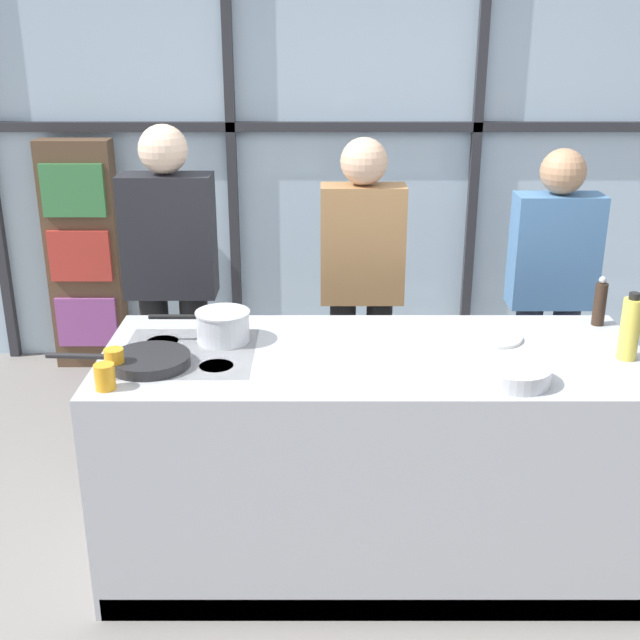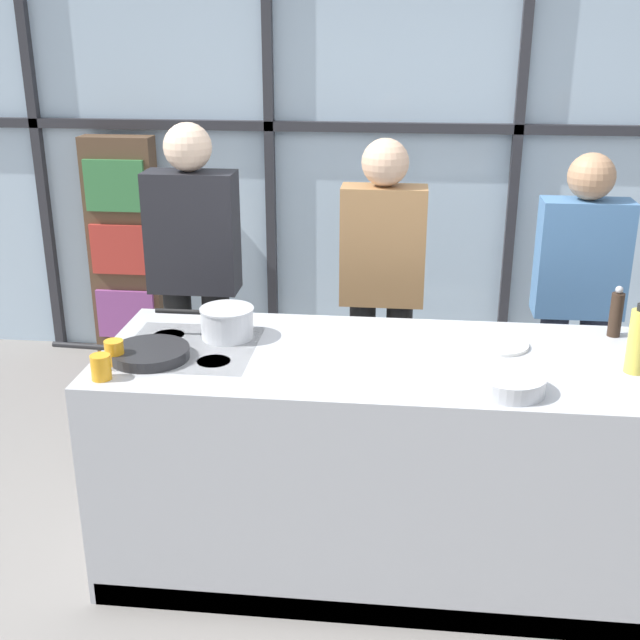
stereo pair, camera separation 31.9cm
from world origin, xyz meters
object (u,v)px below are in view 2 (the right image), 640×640
object	(u,v)px
spectator_far_left	(195,269)
frying_pan	(148,353)
mixing_bowl	(510,383)
juice_glass_near	(101,367)
spectator_center_right	(578,294)
saucepan	(227,322)
juice_glass_far	(114,352)
white_plate	(498,344)
pepper_grinder	(616,313)
spectator_center_left	(382,280)
oil_bottle	(638,341)

from	to	relation	value
spectator_far_left	frying_pan	size ratio (longest dim) A/B	3.09
mixing_bowl	juice_glass_near	size ratio (longest dim) A/B	2.67
spectator_far_left	spectator_center_right	bearing A→B (deg)	-180.00
saucepan	juice_glass_far	xyz separation A→B (m)	(-0.36, -0.31, -0.02)
white_plate	juice_glass_near	distance (m)	1.54
pepper_grinder	juice_glass_far	bearing A→B (deg)	-165.47
spectator_center_left	juice_glass_near	xyz separation A→B (m)	(-0.97, -1.30, 0.04)
saucepan	juice_glass_near	xyz separation A→B (m)	(-0.36, -0.45, -0.02)
spectator_far_left	pepper_grinder	distance (m)	2.05
saucepan	oil_bottle	bearing A→B (deg)	-6.54
saucepan	juice_glass_near	bearing A→B (deg)	-128.54
frying_pan	juice_glass_far	distance (m)	0.13
mixing_bowl	oil_bottle	xyz separation A→B (m)	(0.48, 0.22, 0.09)
oil_bottle	juice_glass_near	size ratio (longest dim) A/B	2.85
mixing_bowl	juice_glass_far	distance (m)	1.46
saucepan	juice_glass_near	world-z (taller)	saucepan
pepper_grinder	juice_glass_far	world-z (taller)	pepper_grinder
mixing_bowl	pepper_grinder	distance (m)	0.77
spectator_far_left	juice_glass_far	distance (m)	1.16
frying_pan	juice_glass_far	world-z (taller)	juice_glass_far
white_plate	oil_bottle	bearing A→B (deg)	-23.21
spectator_center_right	spectator_center_left	bearing A→B (deg)	0.00
spectator_center_left	frying_pan	world-z (taller)	spectator_center_left
spectator_far_left	spectator_center_left	distance (m)	0.96
pepper_grinder	spectator_far_left	bearing A→B (deg)	161.39
mixing_bowl	juice_glass_near	world-z (taller)	juice_glass_near
spectator_far_left	spectator_center_right	size ratio (longest dim) A/B	1.07
frying_pan	oil_bottle	world-z (taller)	oil_bottle
spectator_far_left	juice_glass_far	xyz separation A→B (m)	(-0.01, -1.16, 0.02)
juice_glass_near	juice_glass_far	bearing A→B (deg)	90.00
saucepan	frying_pan	bearing A→B (deg)	-135.60
spectator_far_left	oil_bottle	distance (m)	2.19
frying_pan	oil_bottle	xyz separation A→B (m)	(1.83, 0.07, 0.10)
saucepan	mixing_bowl	size ratio (longest dim) A/B	1.64
saucepan	pepper_grinder	world-z (taller)	pepper_grinder
white_plate	juice_glass_far	world-z (taller)	juice_glass_far
spectator_far_left	spectator_center_left	world-z (taller)	spectator_far_left
oil_bottle	pepper_grinder	distance (m)	0.37
mixing_bowl	oil_bottle	bearing A→B (deg)	24.91
spectator_far_left	white_plate	world-z (taller)	spectator_far_left
spectator_far_left	spectator_center_right	world-z (taller)	spectator_far_left
spectator_center_left	juice_glass_far	world-z (taller)	spectator_center_left
saucepan	spectator_center_left	bearing A→B (deg)	54.30
spectator_far_left	pepper_grinder	bearing A→B (deg)	161.39
white_plate	mixing_bowl	world-z (taller)	mixing_bowl
saucepan	juice_glass_far	size ratio (longest dim) A/B	4.38
spectator_center_left	juice_glass_near	distance (m)	1.62
frying_pan	white_plate	xyz separation A→B (m)	(1.35, 0.27, -0.02)
spectator_far_left	white_plate	xyz separation A→B (m)	(1.45, -0.82, -0.02)
mixing_bowl	juice_glass_far	xyz separation A→B (m)	(-1.46, 0.09, 0.01)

